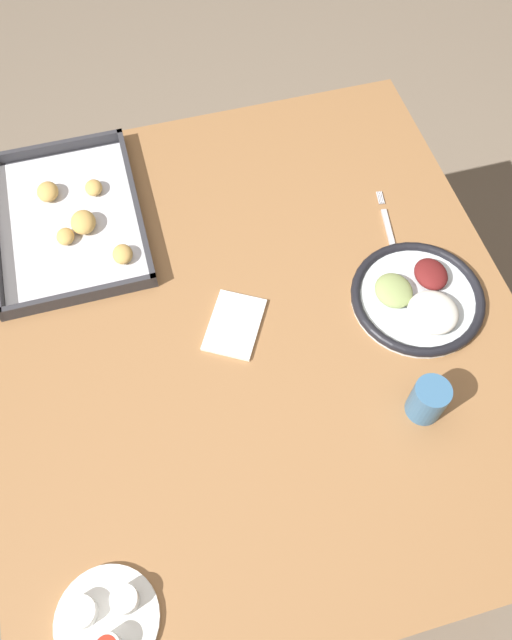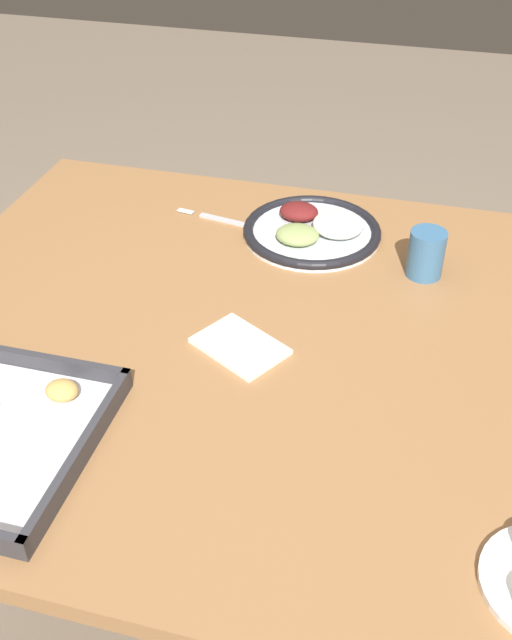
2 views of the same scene
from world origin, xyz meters
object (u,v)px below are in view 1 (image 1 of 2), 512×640
object	(u,v)px
fork	(389,233)
baking_tray	(70,219)
saucer_plate	(106,620)
drinking_cup	(428,400)
napkin	(234,324)
dinner_plate	(419,298)

from	to	relation	value
fork	baking_tray	xyz separation A→B (m)	(0.21, 0.66, 0.01)
saucer_plate	baking_tray	size ratio (longest dim) A/B	0.38
drinking_cup	napkin	xyz separation A→B (m)	(0.26, 0.29, -0.04)
saucer_plate	drinking_cup	size ratio (longest dim) A/B	1.87
fork	baking_tray	size ratio (longest dim) A/B	0.48
dinner_plate	fork	xyz separation A→B (m)	(0.18, -0.01, -0.01)
drinking_cup	napkin	distance (m)	0.39
dinner_plate	saucer_plate	distance (m)	0.81
dinner_plate	drinking_cup	world-z (taller)	drinking_cup
baking_tray	napkin	distance (m)	0.45
dinner_plate	fork	world-z (taller)	dinner_plate
saucer_plate	baking_tray	xyz separation A→B (m)	(0.81, -0.04, -0.00)
napkin	drinking_cup	bearing A→B (deg)	-132.27
baking_tray	dinner_plate	bearing A→B (deg)	-120.80
saucer_plate	napkin	world-z (taller)	saucer_plate
fork	napkin	size ratio (longest dim) A/B	1.23
napkin	baking_tray	bearing A→B (deg)	39.18
saucer_plate	baking_tray	world-z (taller)	baking_tray
baking_tray	napkin	bearing A→B (deg)	-140.82
drinking_cup	napkin	bearing A→B (deg)	47.73
fork	baking_tray	distance (m)	0.70
fork	napkin	bearing A→B (deg)	119.04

